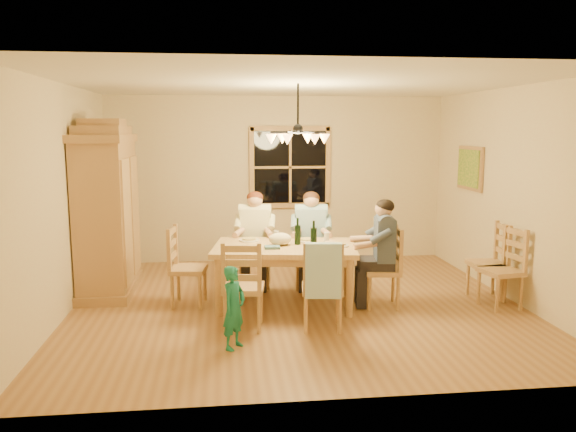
{
  "coord_description": "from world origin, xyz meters",
  "views": [
    {
      "loc": [
        -0.89,
        -6.69,
        2.16
      ],
      "look_at": [
        -0.11,
        0.1,
        1.11
      ],
      "focal_mm": 35.0,
      "sensor_mm": 36.0,
      "label": 1
    }
  ],
  "objects": [
    {
      "name": "ceiling",
      "position": [
        0.0,
        0.0,
        2.7
      ],
      "size": [
        5.5,
        5.0,
        0.02
      ],
      "primitive_type": "cube",
      "color": "white",
      "rests_on": "wall_back"
    },
    {
      "name": "plate_woman",
      "position": [
        -0.58,
        0.32,
        0.77
      ],
      "size": [
        0.26,
        0.26,
        0.02
      ],
      "primitive_type": "cylinder",
      "color": "white",
      "rests_on": "dining_table"
    },
    {
      "name": "chandelier",
      "position": [
        -0.0,
        0.0,
        2.08
      ],
      "size": [
        0.77,
        0.68,
        0.71
      ],
      "color": "black",
      "rests_on": "ceiling"
    },
    {
      "name": "plate_plaid",
      "position": [
        0.15,
        0.21,
        0.77
      ],
      "size": [
        0.26,
        0.26,
        0.02
      ],
      "primitive_type": "cylinder",
      "color": "white",
      "rests_on": "dining_table"
    },
    {
      "name": "chair_far_left",
      "position": [
        -0.47,
        0.86,
        0.3
      ],
      "size": [
        0.49,
        0.48,
        0.99
      ],
      "rotation": [
        0.0,
        0.0,
        3.0
      ],
      "color": "#A7734A",
      "rests_on": "floor"
    },
    {
      "name": "chair_spare_front",
      "position": [
        2.45,
        -0.38,
        0.3
      ],
      "size": [
        0.49,
        0.51,
        0.99
      ],
      "rotation": [
        0.0,
        0.0,
        1.75
      ],
      "color": "#A7734A",
      "rests_on": "floor"
    },
    {
      "name": "wine_bottle_b",
      "position": [
        0.17,
        -0.18,
        0.93
      ],
      "size": [
        0.08,
        0.08,
        0.33
      ],
      "primitive_type": "cylinder",
      "color": "black",
      "rests_on": "dining_table"
    },
    {
      "name": "plate_slate",
      "position": [
        0.48,
        -0.12,
        0.77
      ],
      "size": [
        0.26,
        0.26,
        0.02
      ],
      "primitive_type": "cylinder",
      "color": "white",
      "rests_on": "dining_table"
    },
    {
      "name": "towel",
      "position": [
        0.13,
        -1.06,
        0.7
      ],
      "size": [
        0.39,
        0.15,
        0.58
      ],
      "primitive_type": "cube",
      "rotation": [
        0.0,
        0.0,
        -0.14
      ],
      "color": "#A1C7DA",
      "rests_on": "chair_near_right"
    },
    {
      "name": "wall_back",
      "position": [
        0.0,
        2.5,
        1.35
      ],
      "size": [
        5.5,
        0.02,
        2.7
      ],
      "primitive_type": "cube",
      "color": "beige",
      "rests_on": "floor"
    },
    {
      "name": "wall_right",
      "position": [
        2.75,
        0.0,
        1.35
      ],
      "size": [
        0.02,
        5.0,
        2.7
      ],
      "primitive_type": "cube",
      "color": "beige",
      "rests_on": "floor"
    },
    {
      "name": "wine_glass_a",
      "position": [
        -0.24,
        0.23,
        0.83
      ],
      "size": [
        0.06,
        0.06,
        0.14
      ],
      "primitive_type": "cylinder",
      "color": "silver",
      "rests_on": "dining_table"
    },
    {
      "name": "armoire",
      "position": [
        -2.42,
        0.86,
        1.06
      ],
      "size": [
        0.66,
        1.4,
        2.3
      ],
      "color": "#A77648",
      "rests_on": "floor"
    },
    {
      "name": "dining_table",
      "position": [
        -0.16,
        -0.01,
        0.66
      ],
      "size": [
        1.85,
        1.28,
        0.76
      ],
      "rotation": [
        0.0,
        0.0,
        -0.14
      ],
      "color": "tan",
      "rests_on": "floor"
    },
    {
      "name": "chair_near_right",
      "position": [
        0.16,
        -0.87,
        0.3
      ],
      "size": [
        0.49,
        0.48,
        0.99
      ],
      "rotation": [
        0.0,
        0.0,
        -0.14
      ],
      "color": "#A7734A",
      "rests_on": "floor"
    },
    {
      "name": "napkin",
      "position": [
        -0.33,
        -0.17,
        0.78
      ],
      "size": [
        0.2,
        0.16,
        0.03
      ],
      "primitive_type": "cube",
      "rotation": [
        0.0,
        0.0,
        -0.14
      ],
      "color": "#43667C",
      "rests_on": "dining_table"
    },
    {
      "name": "chair_spare_back",
      "position": [
        2.45,
        -0.02,
        0.3
      ],
      "size": [
        0.44,
        0.46,
        0.99
      ],
      "rotation": [
        0.0,
        0.0,
        1.52
      ],
      "color": "#A7734A",
      "rests_on": "floor"
    },
    {
      "name": "wine_bottle_a",
      "position": [
        0.0,
        0.04,
        0.93
      ],
      "size": [
        0.08,
        0.08,
        0.33
      ],
      "primitive_type": "cylinder",
      "color": "black",
      "rests_on": "dining_table"
    },
    {
      "name": "chair_end_right",
      "position": [
        1.03,
        -0.17,
        0.3
      ],
      "size": [
        0.48,
        0.49,
        0.99
      ],
      "rotation": [
        0.0,
        0.0,
        1.43
      ],
      "color": "#A7734A",
      "rests_on": "floor"
    },
    {
      "name": "cloth_bundle",
      "position": [
        -0.22,
        0.01,
        0.84
      ],
      "size": [
        0.28,
        0.22,
        0.15
      ],
      "primitive_type": "ellipsoid",
      "color": "beige",
      "rests_on": "dining_table"
    },
    {
      "name": "floor",
      "position": [
        0.0,
        0.0,
        0.0
      ],
      "size": [
        5.5,
        5.5,
        0.0
      ],
      "primitive_type": "plane",
      "color": "#936135",
      "rests_on": "ground"
    },
    {
      "name": "wine_glass_b",
      "position": [
        0.37,
        0.04,
        0.83
      ],
      "size": [
        0.06,
        0.06,
        0.14
      ],
      "primitive_type": "cylinder",
      "color": "silver",
      "rests_on": "dining_table"
    },
    {
      "name": "painting",
      "position": [
        2.71,
        1.2,
        1.6
      ],
      "size": [
        0.06,
        0.78,
        0.64
      ],
      "color": "#A77648",
      "rests_on": "wall_right"
    },
    {
      "name": "chair_near_left",
      "position": [
        -0.7,
        -0.75,
        0.3
      ],
      "size": [
        0.49,
        0.48,
        0.99
      ],
      "rotation": [
        0.0,
        0.0,
        -0.14
      ],
      "color": "#A7734A",
      "rests_on": "floor"
    },
    {
      "name": "adult_plaid_man",
      "position": [
        0.28,
        0.75,
        0.84
      ],
      "size": [
        0.43,
        0.47,
        0.87
      ],
      "rotation": [
        0.0,
        0.0,
        3.0
      ],
      "color": "teal",
      "rests_on": "floor"
    },
    {
      "name": "adult_slate_man",
      "position": [
        1.03,
        -0.17,
        0.84
      ],
      "size": [
        0.47,
        0.43,
        0.87
      ],
      "rotation": [
        0.0,
        0.0,
        1.43
      ],
      "color": "#404B66",
      "rests_on": "floor"
    },
    {
      "name": "child",
      "position": [
        -0.81,
        -1.31,
        0.42
      ],
      "size": [
        0.34,
        0.37,
        0.84
      ],
      "primitive_type": "imported",
      "rotation": [
        0.0,
        0.0,
        0.96
      ],
      "color": "#1A7765",
      "rests_on": "floor"
    },
    {
      "name": "wall_left",
      "position": [
        -2.75,
        0.0,
        1.35
      ],
      "size": [
        0.02,
        5.0,
        2.7
      ],
      "primitive_type": "cube",
      "color": "beige",
      "rests_on": "floor"
    },
    {
      "name": "cap",
      "position": [
        0.35,
        -0.33,
        0.82
      ],
      "size": [
        0.2,
        0.2,
        0.11
      ],
      "primitive_type": "ellipsoid",
      "color": "tan",
      "rests_on": "dining_table"
    },
    {
      "name": "window",
      "position": [
        0.2,
        2.47,
        1.55
      ],
      "size": [
        1.3,
        0.06,
        1.3
      ],
      "color": "black",
      "rests_on": "wall_back"
    },
    {
      "name": "chair_end_left",
      "position": [
        -1.34,
        0.16,
        0.3
      ],
      "size": [
        0.48,
        0.49,
        0.99
      ],
      "rotation": [
        0.0,
        0.0,
        -1.71
      ],
      "color": "#A7734A",
      "rests_on": "floor"
    },
    {
      "name": "adult_woman",
      "position": [
        -0.47,
        0.86,
        0.84
      ],
      "size": [
        0.43,
        0.47,
        0.87
      ],
      "rotation": [
        0.0,
        0.0,
        3.0
      ],
      "color": "beige",
      "rests_on": "floor"
    },
    {
      "name": "chair_far_right",
      "position": [
        0.28,
        0.75,
        0.3
      ],
      "size": [
        0.49,
        0.48,
        0.99
      ],
      "rotation": [
        0.0,
        0.0,
        3.0
      ],
      "color": "#A7734A",
      "rests_on": "floor"
    }
  ]
}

